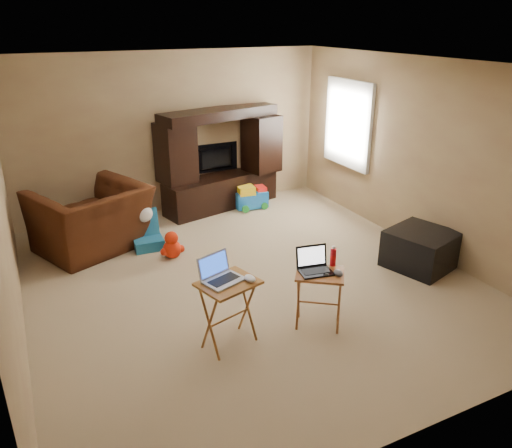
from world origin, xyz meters
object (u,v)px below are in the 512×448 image
television (216,159)px  mouse_right (338,273)px  recliner (92,219)px  ottoman (421,249)px  entertainment_center (221,160)px  push_toy (251,196)px  tray_table_right (319,299)px  child_rocker (147,230)px  tray_table_left (229,314)px  mouse_left (250,278)px  water_bottle (333,257)px  laptop_left (224,270)px  laptop_right (316,262)px  plush_toy (172,245)px

television → mouse_right: size_ratio=6.66×
recliner → ottoman: bearing=123.8°
ottoman → mouse_right: size_ratio=5.95×
entertainment_center → push_toy: size_ratio=3.71×
television → ottoman: bearing=111.6°
mouse_right → tray_table_right: bearing=137.3°
child_rocker → tray_table_left: bearing=-83.1°
tray_table_right → mouse_left: mouse_left is taller
child_rocker → water_bottle: (1.28, -2.54, 0.44)m
recliner → laptop_left: (0.77, -2.76, 0.37)m
tray_table_right → laptop_left: 1.10m
entertainment_center → recliner: 2.35m
tray_table_right → water_bottle: 0.45m
laptop_right → mouse_left: (-0.71, 0.02, -0.02)m
television → laptop_left: bearing=67.3°
television → child_rocker: television is taller
recliner → tray_table_right: size_ratio=2.20×
push_toy → plush_toy: bearing=-138.8°
tray_table_left → water_bottle: (1.14, -0.03, 0.36)m
entertainment_center → tray_table_left: 3.85m
push_toy → mouse_right: bearing=-95.8°
television → ottoman: television is taller
child_rocker → ottoman: 3.60m
recliner → mouse_right: recliner is taller
television → push_toy: television is taller
tray_table_right → entertainment_center: bearing=118.8°
laptop_left → water_bottle: 1.18m
recliner → laptop_right: 3.36m
laptop_left → television: bearing=50.0°
plush_toy → recliner: bearing=140.4°
entertainment_center → mouse_left: (-1.20, -3.63, -0.10)m
plush_toy → tray_table_left: tray_table_left is taller
mouse_right → recliner: bearing=121.8°
recliner → mouse_right: size_ratio=10.82×
push_toy → ottoman: size_ratio=0.73×
mouse_right → laptop_left: bearing=166.9°
television → push_toy: (0.42, -0.46, -0.58)m
push_toy → mouse_left: 3.77m
plush_toy → laptop_right: size_ratio=1.17×
child_rocker → water_bottle: bearing=-59.5°
push_toy → laptop_right: (-0.91, -3.38, 0.53)m
entertainment_center → laptop_right: entertainment_center is taller
child_rocker → push_toy: 2.10m
ottoman → laptop_right: laptop_right is taller
television → ottoman: (1.43, -3.30, -0.54)m
push_toy → tray_table_right: 3.51m
recliner → water_bottle: size_ratio=7.14×
push_toy → water_bottle: (-0.67, -3.32, 0.50)m
tray_table_left → mouse_right: bearing=-28.2°
entertainment_center → laptop_right: (-0.49, -3.65, -0.08)m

